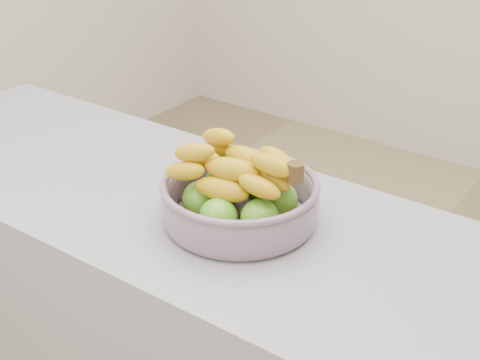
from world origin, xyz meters
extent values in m
cylinder|color=#8893A4|center=(0.09, -0.41, 0.91)|extent=(0.29, 0.29, 0.01)
torus|color=#8893A4|center=(0.09, -0.41, 0.99)|extent=(0.33, 0.33, 0.02)
sphere|color=#3E9119|center=(0.10, -0.50, 0.95)|extent=(0.08, 0.08, 0.08)
sphere|color=#3E9119|center=(0.17, -0.45, 0.95)|extent=(0.08, 0.08, 0.08)
sphere|color=#3E9119|center=(0.16, -0.37, 0.95)|extent=(0.08, 0.08, 0.08)
sphere|color=#3E9119|center=(0.09, -0.33, 0.95)|extent=(0.08, 0.08, 0.08)
sphere|color=#3E9119|center=(0.02, -0.38, 0.95)|extent=(0.08, 0.08, 0.08)
sphere|color=#3E9119|center=(0.02, -0.46, 0.95)|extent=(0.08, 0.08, 0.08)
ellipsoid|color=gold|center=(0.08, -0.47, 1.00)|extent=(0.22, 0.09, 0.05)
ellipsoid|color=gold|center=(0.08, -0.42, 1.00)|extent=(0.21, 0.06, 0.05)
ellipsoid|color=gold|center=(0.08, -0.36, 1.00)|extent=(0.21, 0.06, 0.05)
ellipsoid|color=gold|center=(0.09, -0.44, 1.04)|extent=(0.22, 0.10, 0.05)
ellipsoid|color=gold|center=(0.09, -0.39, 1.04)|extent=(0.21, 0.07, 0.05)
cylinder|color=#453216|center=(0.22, -0.41, 1.05)|extent=(0.03, 0.03, 0.04)
camera|label=1|loc=(0.81, -1.41, 1.64)|focal=50.00mm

